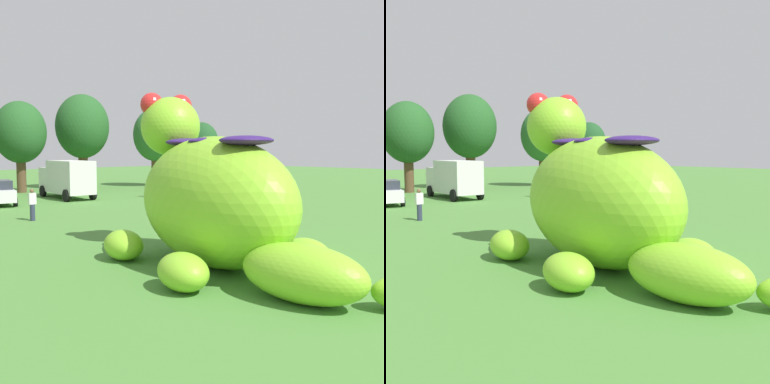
{
  "view_description": "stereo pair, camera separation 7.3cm",
  "coord_description": "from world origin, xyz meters",
  "views": [
    {
      "loc": [
        -11.86,
        -9.99,
        3.73
      ],
      "look_at": [
        -1.34,
        1.55,
        2.32
      ],
      "focal_mm": 43.28,
      "sensor_mm": 36.0,
      "label": 1
    },
    {
      "loc": [
        -11.8,
        -10.04,
        3.73
      ],
      "look_at": [
        -1.34,
        1.55,
        2.32
      ],
      "focal_mm": 43.28,
      "sensor_mm": 36.0,
      "label": 2
    }
  ],
  "objects": [
    {
      "name": "spectator_by_cars",
      "position": [
        -1.71,
        13.75,
        0.85
      ],
      "size": [
        0.38,
        0.26,
        1.71
      ],
      "color": "#2D334C",
      "rests_on": "ground"
    },
    {
      "name": "box_truck",
      "position": [
        5.17,
        23.21,
        1.6
      ],
      "size": [
        2.73,
        6.53,
        2.95
      ],
      "color": "silver",
      "rests_on": "ground"
    },
    {
      "name": "tree_right",
      "position": [
        25.81,
        29.65,
        4.6
      ],
      "size": [
        3.96,
        3.96,
        7.04
      ],
      "color": "brown",
      "rests_on": "ground"
    },
    {
      "name": "spectator_near_inflatable",
      "position": [
        10.54,
        19.51,
        0.85
      ],
      "size": [
        0.38,
        0.26,
        1.71
      ],
      "color": "black",
      "rests_on": "ground"
    },
    {
      "name": "giant_inflatable_creature",
      "position": [
        -1.33,
        0.53,
        2.16
      ],
      "size": [
        7.0,
        11.87,
        5.9
      ],
      "color": "#8CD12D",
      "rests_on": "ground"
    },
    {
      "name": "tree_centre_right",
      "position": [
        10.83,
        30.78,
        6.0
      ],
      "size": [
        5.17,
        5.17,
        9.17
      ],
      "color": "brown",
      "rests_on": "ground"
    },
    {
      "name": "ground_plane",
      "position": [
        0.0,
        0.0,
        0.0
      ],
      "size": [
        160.0,
        160.0,
        0.0
      ],
      "primitive_type": "plane",
      "color": "#4C8438"
    },
    {
      "name": "tree_mid_right",
      "position": [
        17.88,
        28.35,
        5.29
      ],
      "size": [
        4.56,
        4.56,
        8.09
      ],
      "color": "brown",
      "rests_on": "ground"
    },
    {
      "name": "tree_centre",
      "position": [
        4.53,
        30.47,
        5.27
      ],
      "size": [
        4.54,
        4.54,
        8.05
      ],
      "color": "brown",
      "rests_on": "ground"
    }
  ]
}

